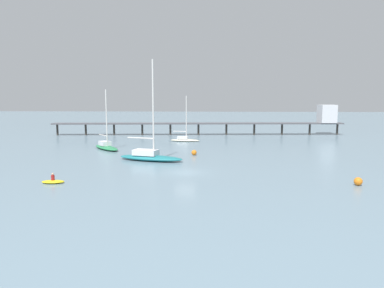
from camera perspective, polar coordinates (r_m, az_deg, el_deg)
The scene contains 8 objects.
ground_plane at distance 44.30m, azimuth -1.12°, elevation -4.54°, with size 400.00×400.00×0.00m, color slate.
pier at distance 90.66m, azimuth 10.35°, elevation 3.88°, with size 71.62×8.69×7.44m.
sailboat_green at distance 65.89m, azimuth -13.48°, elevation -0.28°, with size 6.99×7.87×10.60m.
sailboat_teal at distance 52.91m, azimuth -6.72°, elevation -1.81°, with size 10.30×5.49×14.57m.
sailboat_cream at distance 75.62m, azimuth -1.21°, elevation 0.88°, with size 6.37×2.23×9.58m.
dinghy_yellow at distance 41.48m, azimuth -21.21°, elevation -5.55°, with size 2.47×1.30×1.14m.
mooring_buoy_far at distance 57.48m, azimuth 0.33°, elevation -1.37°, with size 0.85×0.85×0.85m, color orange.
mooring_buoy_outer at distance 41.54m, azimuth 24.89°, elevation -5.41°, with size 0.87×0.87×0.87m, color orange.
Camera 1 is at (3.21, -43.24, 9.09)m, focal length 33.57 mm.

